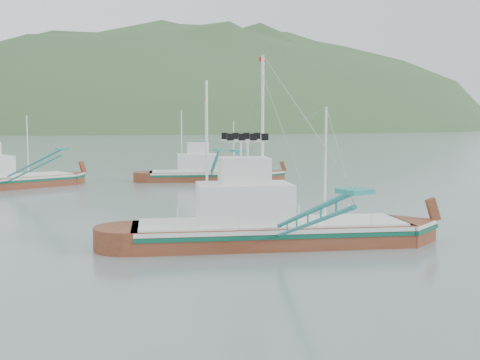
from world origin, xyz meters
TOP-DOWN VIEW (x-y plane):
  - ground at (0.00, 0.00)m, footprint 1200.00×1200.00m
  - main_boat at (-0.78, 1.76)m, footprint 15.45×26.04m
  - bg_boat_right at (13.99, 35.04)m, footprint 14.25×23.48m
  - headland_right at (240.00, 430.00)m, footprint 684.00×432.00m

SIDE VIEW (x-z plane):
  - ground at x=0.00m, z-range 0.00..0.00m
  - headland_right at x=240.00m, z-range -153.00..153.00m
  - bg_boat_right at x=13.99m, z-range -2.97..7.08m
  - main_boat at x=-0.78m, z-range -3.27..7.82m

